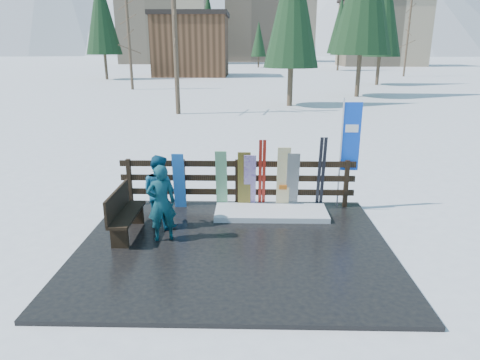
{
  "coord_description": "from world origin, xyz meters",
  "views": [
    {
      "loc": [
        0.29,
        -7.57,
        3.74
      ],
      "look_at": [
        0.09,
        1.0,
        1.1
      ],
      "focal_mm": 32.0,
      "sensor_mm": 36.0,
      "label": 1
    }
  ],
  "objects_px": {
    "snowboard_2": "(244,181)",
    "person_back": "(159,191)",
    "snowboard_5": "(283,179)",
    "snowboard_4": "(292,181)",
    "bench": "(123,211)",
    "snowboard_3": "(250,182)",
    "person_front": "(162,203)",
    "snowboard_1": "(221,180)",
    "rental_flag": "(349,141)",
    "snowboard_0": "(179,181)"
  },
  "relations": [
    {
      "from": "snowboard_3",
      "to": "rental_flag",
      "type": "distance_m",
      "value": 2.49
    },
    {
      "from": "bench",
      "to": "snowboard_4",
      "type": "relative_size",
      "value": 1.06
    },
    {
      "from": "snowboard_2",
      "to": "rental_flag",
      "type": "height_order",
      "value": "rental_flag"
    },
    {
      "from": "bench",
      "to": "snowboard_3",
      "type": "xyz_separation_m",
      "value": [
        2.55,
        1.54,
        0.16
      ]
    },
    {
      "from": "snowboard_5",
      "to": "rental_flag",
      "type": "xyz_separation_m",
      "value": [
        1.52,
        0.27,
        0.84
      ]
    },
    {
      "from": "snowboard_3",
      "to": "snowboard_1",
      "type": "bearing_deg",
      "value": 180.0
    },
    {
      "from": "snowboard_0",
      "to": "person_back",
      "type": "relative_size",
      "value": 0.88
    },
    {
      "from": "snowboard_0",
      "to": "snowboard_5",
      "type": "xyz_separation_m",
      "value": [
        2.44,
        -0.0,
        0.08
      ]
    },
    {
      "from": "snowboard_5",
      "to": "snowboard_4",
      "type": "bearing_deg",
      "value": 0.0
    },
    {
      "from": "snowboard_0",
      "to": "snowboard_4",
      "type": "relative_size",
      "value": 0.97
    },
    {
      "from": "snowboard_4",
      "to": "person_back",
      "type": "relative_size",
      "value": 0.9
    },
    {
      "from": "snowboard_0",
      "to": "person_front",
      "type": "relative_size",
      "value": 0.89
    },
    {
      "from": "snowboard_0",
      "to": "snowboard_5",
      "type": "relative_size",
      "value": 0.89
    },
    {
      "from": "snowboard_3",
      "to": "person_front",
      "type": "xyz_separation_m",
      "value": [
        -1.73,
        -1.74,
        0.1
      ]
    },
    {
      "from": "snowboard_1",
      "to": "snowboard_0",
      "type": "bearing_deg",
      "value": 180.0
    },
    {
      "from": "bench",
      "to": "snowboard_1",
      "type": "distance_m",
      "value": 2.45
    },
    {
      "from": "snowboard_2",
      "to": "person_back",
      "type": "relative_size",
      "value": 0.91
    },
    {
      "from": "snowboard_1",
      "to": "rental_flag",
      "type": "relative_size",
      "value": 0.57
    },
    {
      "from": "snowboard_3",
      "to": "person_front",
      "type": "bearing_deg",
      "value": -134.78
    },
    {
      "from": "snowboard_0",
      "to": "rental_flag",
      "type": "xyz_separation_m",
      "value": [
        3.96,
        0.27,
        0.92
      ]
    },
    {
      "from": "snowboard_5",
      "to": "person_back",
      "type": "relative_size",
      "value": 0.98
    },
    {
      "from": "snowboard_5",
      "to": "person_front",
      "type": "bearing_deg",
      "value": -145.2
    },
    {
      "from": "snowboard_5",
      "to": "rental_flag",
      "type": "height_order",
      "value": "rental_flag"
    },
    {
      "from": "snowboard_2",
      "to": "snowboard_4",
      "type": "bearing_deg",
      "value": -0.0
    },
    {
      "from": "snowboard_1",
      "to": "snowboard_4",
      "type": "bearing_deg",
      "value": -0.0
    },
    {
      "from": "bench",
      "to": "snowboard_4",
      "type": "distance_m",
      "value": 3.88
    },
    {
      "from": "snowboard_4",
      "to": "snowboard_5",
      "type": "xyz_separation_m",
      "value": [
        -0.22,
        0.0,
        0.07
      ]
    },
    {
      "from": "snowboard_4",
      "to": "snowboard_5",
      "type": "bearing_deg",
      "value": 180.0
    },
    {
      "from": "snowboard_4",
      "to": "rental_flag",
      "type": "height_order",
      "value": "rental_flag"
    },
    {
      "from": "snowboard_3",
      "to": "bench",
      "type": "bearing_deg",
      "value": -148.85
    },
    {
      "from": "snowboard_2",
      "to": "person_front",
      "type": "relative_size",
      "value": 0.92
    },
    {
      "from": "person_back",
      "to": "bench",
      "type": "bearing_deg",
      "value": 65.74
    },
    {
      "from": "snowboard_3",
      "to": "snowboard_5",
      "type": "height_order",
      "value": "snowboard_5"
    },
    {
      "from": "snowboard_2",
      "to": "snowboard_5",
      "type": "height_order",
      "value": "snowboard_5"
    },
    {
      "from": "snowboard_2",
      "to": "snowboard_3",
      "type": "xyz_separation_m",
      "value": [
        0.13,
        0.0,
        -0.03
      ]
    },
    {
      "from": "person_front",
      "to": "snowboard_0",
      "type": "bearing_deg",
      "value": -112.48
    },
    {
      "from": "snowboard_1",
      "to": "person_back",
      "type": "distance_m",
      "value": 1.63
    },
    {
      "from": "snowboard_1",
      "to": "rental_flag",
      "type": "distance_m",
      "value": 3.1
    },
    {
      "from": "snowboard_0",
      "to": "snowboard_3",
      "type": "distance_m",
      "value": 1.67
    },
    {
      "from": "snowboard_1",
      "to": "snowboard_5",
      "type": "xyz_separation_m",
      "value": [
        1.44,
        -0.0,
        0.04
      ]
    },
    {
      "from": "bench",
      "to": "snowboard_4",
      "type": "height_order",
      "value": "snowboard_4"
    },
    {
      "from": "snowboard_3",
      "to": "snowboard_0",
      "type": "bearing_deg",
      "value": 180.0
    },
    {
      "from": "snowboard_5",
      "to": "rental_flag",
      "type": "bearing_deg",
      "value": 10.1
    },
    {
      "from": "snowboard_2",
      "to": "person_back",
      "type": "xyz_separation_m",
      "value": [
        -1.78,
        -1.05,
        0.08
      ]
    },
    {
      "from": "rental_flag",
      "to": "person_front",
      "type": "bearing_deg",
      "value": -153.43
    },
    {
      "from": "snowboard_1",
      "to": "person_back",
      "type": "relative_size",
      "value": 0.94
    },
    {
      "from": "snowboard_2",
      "to": "snowboard_5",
      "type": "bearing_deg",
      "value": -0.0
    },
    {
      "from": "rental_flag",
      "to": "snowboard_4",
      "type": "bearing_deg",
      "value": -168.25
    },
    {
      "from": "snowboard_1",
      "to": "person_front",
      "type": "relative_size",
      "value": 0.95
    },
    {
      "from": "bench",
      "to": "snowboard_2",
      "type": "xyz_separation_m",
      "value": [
        2.42,
        1.54,
        0.19
      ]
    }
  ]
}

